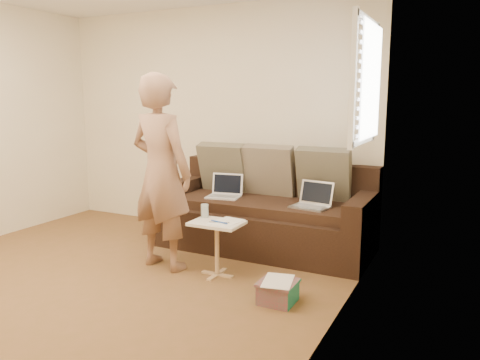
{
  "coord_description": "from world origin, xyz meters",
  "views": [
    {
      "loc": [
        2.79,
        -2.62,
        1.57
      ],
      "look_at": [
        0.8,
        1.4,
        0.78
      ],
      "focal_mm": 35.26,
      "sensor_mm": 36.0,
      "label": 1
    }
  ],
  "objects": [
    {
      "name": "sofa",
      "position": [
        0.9,
        1.77,
        0.42
      ],
      "size": [
        2.2,
        0.95,
        0.85
      ],
      "primitive_type": null,
      "color": "black",
      "rests_on": "ground"
    },
    {
      "name": "laptop_white",
      "position": [
        0.47,
        1.67,
        0.52
      ],
      "size": [
        0.38,
        0.3,
        0.25
      ],
      "primitive_type": null,
      "rotation": [
        0.0,
        0.0,
        0.16
      ],
      "color": "white",
      "rests_on": "sofa"
    },
    {
      "name": "floor",
      "position": [
        0.0,
        0.0,
        0.0
      ],
      "size": [
        4.5,
        4.5,
        0.0
      ],
      "primitive_type": "plane",
      "color": "brown",
      "rests_on": "ground"
    },
    {
      "name": "wall_right",
      "position": [
        2.0,
        0.0,
        1.3
      ],
      "size": [
        0.0,
        4.5,
        4.5
      ],
      "primitive_type": "plane",
      "rotation": [
        1.57,
        0.0,
        -1.57
      ],
      "color": "beige",
      "rests_on": "ground"
    },
    {
      "name": "striped_box",
      "position": [
        1.53,
        0.59,
        0.09
      ],
      "size": [
        0.28,
        0.28,
        0.18
      ],
      "primitive_type": null,
      "color": "#B81B39",
      "rests_on": "ground"
    },
    {
      "name": "drinking_glass",
      "position": [
        0.66,
        0.96,
        0.55
      ],
      "size": [
        0.07,
        0.07,
        0.12
      ],
      "primitive_type": null,
      "color": "silver",
      "rests_on": "side_table"
    },
    {
      "name": "paper_on_table",
      "position": [
        0.91,
        0.9,
        0.5
      ],
      "size": [
        0.25,
        0.33,
        0.0
      ],
      "primitive_type": null,
      "rotation": [
        0.0,
        0.0,
        -0.14
      ],
      "color": "white",
      "rests_on": "side_table"
    },
    {
      "name": "window_blinds",
      "position": [
        1.95,
        1.5,
        1.7
      ],
      "size": [
        0.12,
        0.88,
        1.08
      ],
      "primitive_type": null,
      "color": "white",
      "rests_on": "wall_right"
    },
    {
      "name": "side_table",
      "position": [
        0.83,
        0.87,
        0.25
      ],
      "size": [
        0.45,
        0.31,
        0.49
      ],
      "primitive_type": null,
      "color": "silver",
      "rests_on": "ground"
    },
    {
      "name": "pillow_mid",
      "position": [
        0.85,
        2.01,
        0.79
      ],
      "size": [
        0.55,
        0.27,
        0.57
      ],
      "primitive_type": null,
      "rotation": [
        0.24,
        0.0,
        0.0
      ],
      "color": "#6B614D",
      "rests_on": "sofa"
    },
    {
      "name": "pillow_left",
      "position": [
        0.3,
        1.99,
        0.79
      ],
      "size": [
        0.55,
        0.29,
        0.57
      ],
      "primitive_type": null,
      "rotation": [
        0.28,
        0.0,
        0.0
      ],
      "color": "brown",
      "rests_on": "sofa"
    },
    {
      "name": "scissors",
      "position": [
        0.87,
        0.84,
        0.5
      ],
      "size": [
        0.18,
        0.11,
        0.02
      ],
      "primitive_type": null,
      "rotation": [
        0.0,
        0.0,
        0.03
      ],
      "color": "silver",
      "rests_on": "side_table"
    },
    {
      "name": "wall_back",
      "position": [
        0.0,
        2.25,
        1.3
      ],
      "size": [
        4.0,
        0.0,
        4.0
      ],
      "primitive_type": "plane",
      "rotation": [
        1.57,
        0.0,
        0.0
      ],
      "color": "beige",
      "rests_on": "ground"
    },
    {
      "name": "pillow_right",
      "position": [
        1.45,
        2.02,
        0.79
      ],
      "size": [
        0.55,
        0.28,
        0.57
      ],
      "primitive_type": null,
      "rotation": [
        0.26,
        0.0,
        0.0
      ],
      "color": "brown",
      "rests_on": "sofa"
    },
    {
      "name": "laptop_silver",
      "position": [
        1.43,
        1.63,
        0.52
      ],
      "size": [
        0.38,
        0.31,
        0.23
      ],
      "primitive_type": null,
      "rotation": [
        0.0,
        0.0,
        -0.17
      ],
      "color": "#B7BABC",
      "rests_on": "sofa"
    },
    {
      "name": "person",
      "position": [
        0.27,
        0.85,
        0.9
      ],
      "size": [
        0.7,
        0.52,
        1.79
      ],
      "primitive_type": "imported",
      "rotation": [
        0.0,
        0.0,
        3.02
      ],
      "color": "#8C604C",
      "rests_on": "ground"
    }
  ]
}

